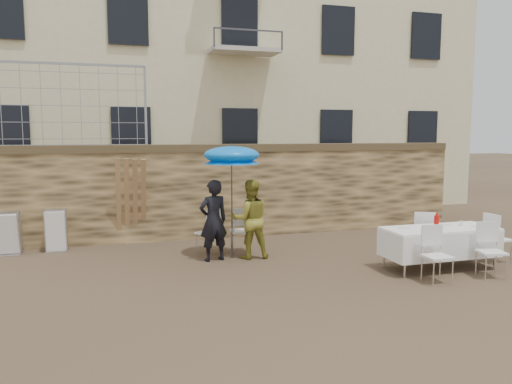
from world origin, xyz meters
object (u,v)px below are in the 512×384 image
object	(u,v)px
man_suit	(213,220)
table_chair_front_left	(437,255)
table_chair_front_right	(492,251)
woman_dress	(250,219)
banquet_table	(440,230)
chair_stack_left	(11,232)
umbrella	(232,158)
table_chair_side	(498,238)
couple_chair_right	(241,230)
table_chair_back	(423,234)
soda_bottle	(436,223)
chair_stack_right	(57,229)
couple_chair_left	(208,231)

from	to	relation	value
man_suit	table_chair_front_left	xyz separation A→B (m)	(3.29, -2.53, -0.32)
table_chair_front_left	table_chair_front_right	distance (m)	1.10
man_suit	woman_dress	size ratio (longest dim) A/B	1.01
banquet_table	table_chair_front_right	bearing A→B (deg)	-56.31
table_chair_front_right	chair_stack_left	distance (m)	9.40
man_suit	umbrella	distance (m)	1.28
man_suit	umbrella	world-z (taller)	umbrella
man_suit	table_chair_side	xyz separation A→B (m)	(5.29, -1.68, -0.32)
woman_dress	man_suit	bearing A→B (deg)	3.40
couple_chair_right	table_chair_back	world-z (taller)	same
umbrella	soda_bottle	distance (m)	4.02
chair_stack_left	soda_bottle	bearing A→B (deg)	-26.04
soda_bottle	table_chair_side	size ratio (longest dim) A/B	0.27
soda_bottle	table_chair_back	bearing A→B (deg)	67.17
woman_dress	table_chair_front_right	distance (m)	4.44
man_suit	couple_chair_right	size ratio (longest dim) A/B	1.67
chair_stack_right	soda_bottle	bearing A→B (deg)	-28.98
man_suit	table_chair_back	size ratio (longest dim) A/B	1.67
umbrella	soda_bottle	xyz separation A→B (m)	(3.29, -2.03, -1.11)
couple_chair_left	chair_stack_left	bearing A→B (deg)	-48.53
table_chair_front_right	table_chair_back	bearing A→B (deg)	114.49
soda_bottle	woman_dress	bearing A→B (deg)	146.75
man_suit	woman_dress	distance (m)	0.75
woman_dress	table_chair_side	distance (m)	4.85
umbrella	chair_stack_left	size ratio (longest dim) A/B	2.31
table_chair_front_left	couple_chair_right	bearing A→B (deg)	131.63
banquet_table	table_chair_front_left	xyz separation A→B (m)	(-0.60, -0.75, -0.25)
soda_bottle	chair_stack_right	bearing A→B (deg)	151.02
couple_chair_right	soda_bottle	distance (m)	3.91
table_chair_front_right	chair_stack_right	world-z (taller)	table_chair_front_right
banquet_table	table_chair_back	xyz separation A→B (m)	(0.20, 0.80, -0.25)
banquet_table	couple_chair_left	bearing A→B (deg)	149.11
couple_chair_right	chair_stack_right	xyz separation A→B (m)	(-3.75, 1.25, -0.02)
umbrella	table_chair_back	world-z (taller)	umbrella
table_chair_front_left	chair_stack_left	bearing A→B (deg)	150.65
table_chair_back	chair_stack_left	world-z (taller)	table_chair_back
umbrella	table_chair_front_right	distance (m)	5.02
man_suit	banquet_table	world-z (taller)	man_suit
banquet_table	table_chair_back	bearing A→B (deg)	75.96
couple_chair_left	chair_stack_right	world-z (taller)	couple_chair_left
woman_dress	umbrella	world-z (taller)	umbrella
couple_chair_right	table_chair_front_left	distance (m)	4.02
umbrella	table_chair_side	bearing A→B (deg)	-19.98
man_suit	chair_stack_right	distance (m)	3.56
woman_dress	banquet_table	distance (m)	3.61
umbrella	couple_chair_left	world-z (taller)	umbrella
umbrella	soda_bottle	bearing A→B (deg)	-31.64
chair_stack_left	chair_stack_right	distance (m)	0.90
table_chair_side	couple_chair_right	bearing A→B (deg)	58.61
couple_chair_right	table_chair_back	distance (m)	3.72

